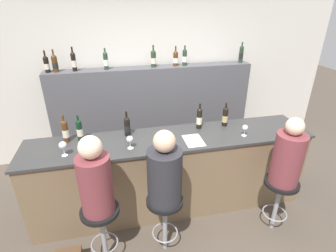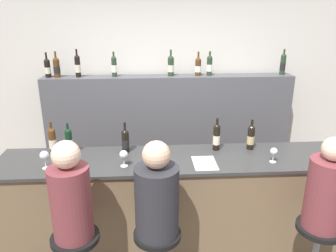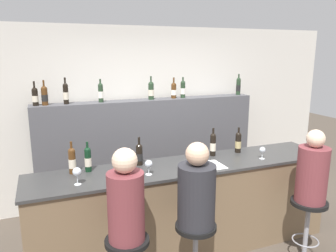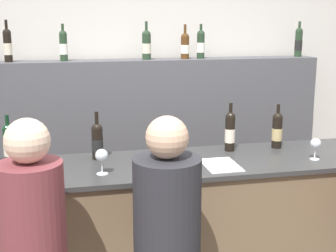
{
  "view_description": "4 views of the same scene",
  "coord_description": "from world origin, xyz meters",
  "px_view_note": "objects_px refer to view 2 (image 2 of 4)",
  "views": [
    {
      "loc": [
        -0.63,
        -2.36,
        2.52
      ],
      "look_at": [
        -0.04,
        0.3,
        1.19
      ],
      "focal_mm": 28.0,
      "sensor_mm": 36.0,
      "label": 1
    },
    {
      "loc": [
        -0.27,
        -2.51,
        2.35
      ],
      "look_at": [
        -0.1,
        0.29,
        1.37
      ],
      "focal_mm": 35.0,
      "sensor_mm": 36.0,
      "label": 2
    },
    {
      "loc": [
        -1.45,
        -2.78,
        2.23
      ],
      "look_at": [
        -0.22,
        0.36,
        1.47
      ],
      "focal_mm": 35.0,
      "sensor_mm": 36.0,
      "label": 3
    },
    {
      "loc": [
        -0.68,
        -2.46,
        1.92
      ],
      "look_at": [
        -0.08,
        0.29,
        1.27
      ],
      "focal_mm": 50.0,
      "sensor_mm": 36.0,
      "label": 4
    }
  ],
  "objects_px": {
    "wine_bottle_backbar_2": "(78,66)",
    "wine_bottle_backbar_3": "(114,66)",
    "wine_bottle_backbar_5": "(198,66)",
    "wine_glass_1": "(124,155)",
    "guest_seated_right": "(327,190)",
    "wine_bottle_counter_3": "(217,137)",
    "bar_stool_right": "(317,241)",
    "wine_bottle_backbar_1": "(57,67)",
    "guest_seated_left": "(71,197)",
    "wine_bottle_counter_2": "(125,140)",
    "wine_bottle_backbar_6": "(209,65)",
    "wine_bottle_backbar_7": "(283,64)",
    "wine_bottle_counter_0": "(53,141)",
    "wine_bottle_backbar_4": "(171,66)",
    "wine_bottle_counter_1": "(69,141)",
    "wine_glass_0": "(44,156)",
    "bar_stool_left": "(77,251)",
    "wine_bottle_backbar_0": "(47,68)",
    "bar_stool_middle": "(157,248)",
    "guest_seated_middle": "(157,196)",
    "wine_glass_2": "(274,152)",
    "wine_bottle_counter_4": "(251,137)"
  },
  "relations": [
    {
      "from": "wine_bottle_backbar_3",
      "to": "guest_seated_left",
      "type": "bearing_deg",
      "value": -95.03
    },
    {
      "from": "wine_bottle_counter_0",
      "to": "wine_bottle_counter_1",
      "type": "relative_size",
      "value": 1.05
    },
    {
      "from": "wine_bottle_counter_2",
      "to": "wine_bottle_backbar_6",
      "type": "relative_size",
      "value": 1.02
    },
    {
      "from": "wine_bottle_counter_3",
      "to": "wine_bottle_backbar_7",
      "type": "distance_m",
      "value": 1.67
    },
    {
      "from": "wine_bottle_backbar_1",
      "to": "guest_seated_left",
      "type": "distance_m",
      "value": 2.16
    },
    {
      "from": "wine_bottle_backbar_0",
      "to": "wine_bottle_backbar_2",
      "type": "xyz_separation_m",
      "value": [
        0.37,
        0.0,
        0.02
      ]
    },
    {
      "from": "wine_bottle_backbar_2",
      "to": "bar_stool_left",
      "type": "xyz_separation_m",
      "value": [
        0.28,
        -1.99,
        -1.17
      ]
    },
    {
      "from": "wine_bottle_backbar_0",
      "to": "bar_stool_left",
      "type": "xyz_separation_m",
      "value": [
        0.65,
        -1.99,
        -1.15
      ]
    },
    {
      "from": "wine_bottle_counter_3",
      "to": "wine_glass_0",
      "type": "height_order",
      "value": "wine_bottle_counter_3"
    },
    {
      "from": "wine_bottle_backbar_3",
      "to": "guest_seated_middle",
      "type": "xyz_separation_m",
      "value": [
        0.47,
        -1.99,
        -0.68
      ]
    },
    {
      "from": "wine_bottle_counter_3",
      "to": "bar_stool_middle",
      "type": "xyz_separation_m",
      "value": [
        -0.62,
        -0.83,
        -0.63
      ]
    },
    {
      "from": "wine_bottle_backbar_2",
      "to": "wine_bottle_backbar_3",
      "type": "xyz_separation_m",
      "value": [
        0.45,
        0.0,
        -0.01
      ]
    },
    {
      "from": "wine_bottle_counter_2",
      "to": "wine_bottle_backbar_2",
      "type": "height_order",
      "value": "wine_bottle_backbar_2"
    },
    {
      "from": "wine_bottle_counter_2",
      "to": "bar_stool_left",
      "type": "relative_size",
      "value": 0.45
    },
    {
      "from": "wine_bottle_counter_2",
      "to": "wine_glass_0",
      "type": "distance_m",
      "value": 0.76
    },
    {
      "from": "guest_seated_left",
      "to": "guest_seated_middle",
      "type": "relative_size",
      "value": 1.02
    },
    {
      "from": "guest_seated_right",
      "to": "bar_stool_left",
      "type": "bearing_deg",
      "value": 180.0
    },
    {
      "from": "wine_bottle_backbar_2",
      "to": "wine_glass_0",
      "type": "xyz_separation_m",
      "value": [
        -0.05,
        -1.48,
        -0.56
      ]
    },
    {
      "from": "wine_glass_1",
      "to": "guest_seated_right",
      "type": "relative_size",
      "value": 0.2
    },
    {
      "from": "wine_bottle_backbar_1",
      "to": "guest_seated_middle",
      "type": "xyz_separation_m",
      "value": [
        1.18,
        -1.99,
        -0.67
      ]
    },
    {
      "from": "wine_bottle_backbar_3",
      "to": "wine_glass_1",
      "type": "bearing_deg",
      "value": -82.65
    },
    {
      "from": "wine_bottle_counter_4",
      "to": "wine_glass_2",
      "type": "bearing_deg",
      "value": -69.54
    },
    {
      "from": "wine_bottle_backbar_6",
      "to": "bar_stool_right",
      "type": "relative_size",
      "value": 0.44
    },
    {
      "from": "wine_bottle_counter_2",
      "to": "wine_bottle_backbar_5",
      "type": "distance_m",
      "value": 1.55
    },
    {
      "from": "wine_bottle_counter_3",
      "to": "bar_stool_right",
      "type": "relative_size",
      "value": 0.48
    },
    {
      "from": "wine_bottle_backbar_1",
      "to": "guest_seated_middle",
      "type": "distance_m",
      "value": 2.41
    },
    {
      "from": "wine_bottle_backbar_0",
      "to": "wine_glass_1",
      "type": "bearing_deg",
      "value": -55.52
    },
    {
      "from": "wine_bottle_counter_0",
      "to": "wine_bottle_backbar_1",
      "type": "height_order",
      "value": "wine_bottle_backbar_1"
    },
    {
      "from": "guest_seated_left",
      "to": "wine_bottle_backbar_2",
      "type": "bearing_deg",
      "value": 97.89
    },
    {
      "from": "wine_bottle_counter_0",
      "to": "bar_stool_right",
      "type": "bearing_deg",
      "value": -19.76
    },
    {
      "from": "wine_bottle_counter_2",
      "to": "wine_bottle_backbar_1",
      "type": "bearing_deg",
      "value": 127.8
    },
    {
      "from": "guest_seated_middle",
      "to": "bar_stool_middle",
      "type": "bearing_deg",
      "value": 116.57
    },
    {
      "from": "wine_bottle_backbar_6",
      "to": "wine_glass_2",
      "type": "xyz_separation_m",
      "value": [
        0.35,
        -1.48,
        -0.57
      ]
    },
    {
      "from": "wine_bottle_counter_1",
      "to": "wine_bottle_counter_2",
      "type": "height_order",
      "value": "wine_bottle_counter_1"
    },
    {
      "from": "wine_bottle_backbar_2",
      "to": "guest_seated_left",
      "type": "relative_size",
      "value": 0.43
    },
    {
      "from": "wine_bottle_counter_3",
      "to": "bar_stool_middle",
      "type": "bearing_deg",
      "value": -126.79
    },
    {
      "from": "wine_bottle_backbar_7",
      "to": "wine_bottle_backbar_0",
      "type": "bearing_deg",
      "value": 180.0
    },
    {
      "from": "wine_glass_1",
      "to": "wine_bottle_backbar_7",
      "type": "bearing_deg",
      "value": 36.67
    },
    {
      "from": "wine_bottle_backbar_5",
      "to": "bar_stool_right",
      "type": "distance_m",
      "value": 2.41
    },
    {
      "from": "wine_bottle_counter_2",
      "to": "guest_seated_left",
      "type": "distance_m",
      "value": 0.92
    },
    {
      "from": "wine_bottle_counter_0",
      "to": "wine_bottle_counter_3",
      "type": "bearing_deg",
      "value": -0.0
    },
    {
      "from": "wine_bottle_counter_1",
      "to": "wine_bottle_backbar_6",
      "type": "distance_m",
      "value": 2.02
    },
    {
      "from": "wine_bottle_counter_0",
      "to": "wine_bottle_backbar_7",
      "type": "xyz_separation_m",
      "value": [
        2.69,
        1.16,
        0.54
      ]
    },
    {
      "from": "wine_glass_2",
      "to": "guest_seated_middle",
      "type": "distance_m",
      "value": 1.21
    },
    {
      "from": "wine_glass_1",
      "to": "wine_glass_2",
      "type": "height_order",
      "value": "wine_glass_1"
    },
    {
      "from": "wine_bottle_counter_2",
      "to": "wine_bottle_backbar_4",
      "type": "height_order",
      "value": "wine_bottle_backbar_4"
    },
    {
      "from": "bar_stool_middle",
      "to": "wine_bottle_backbar_4",
      "type": "bearing_deg",
      "value": 82.96
    },
    {
      "from": "wine_bottle_backbar_3",
      "to": "wine_bottle_backbar_5",
      "type": "distance_m",
      "value": 1.07
    },
    {
      "from": "wine_bottle_backbar_1",
      "to": "wine_bottle_backbar_4",
      "type": "xyz_separation_m",
      "value": [
        1.43,
        0.0,
        0.0
      ]
    },
    {
      "from": "wine_bottle_backbar_5",
      "to": "wine_glass_1",
      "type": "relative_size",
      "value": 2.0
    }
  ]
}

